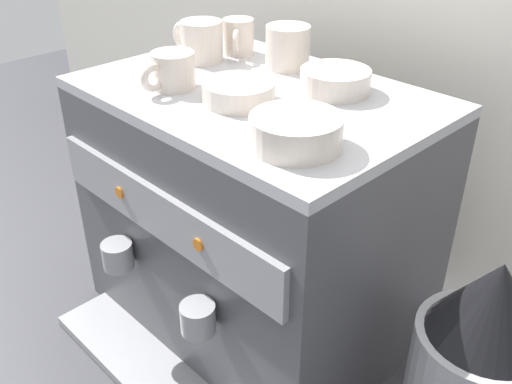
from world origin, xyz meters
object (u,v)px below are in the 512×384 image
at_px(ceramic_bowl_0, 296,132).
at_px(milk_pitcher, 139,211).
at_px(espresso_machine, 254,215).
at_px(ceramic_cup_1, 238,37).
at_px(ceramic_cup_3, 200,41).
at_px(ceramic_bowl_1, 335,81).
at_px(ceramic_cup_0, 172,71).
at_px(ceramic_cup_2, 288,46).
at_px(ceramic_bowl_2, 239,93).

xyz_separation_m(ceramic_bowl_0, milk_pitcher, (-0.61, 0.11, -0.45)).
height_order(espresso_machine, ceramic_cup_1, ceramic_cup_1).
height_order(ceramic_cup_3, ceramic_bowl_1, ceramic_cup_3).
relative_size(ceramic_cup_0, ceramic_cup_2, 1.03).
bearing_deg(espresso_machine, ceramic_bowl_0, -29.46).
relative_size(ceramic_cup_3, milk_pitcher, 0.97).
bearing_deg(ceramic_bowl_1, espresso_machine, -136.57).
relative_size(ceramic_cup_2, ceramic_cup_3, 0.87).
bearing_deg(ceramic_bowl_0, ceramic_cup_3, 158.52).
relative_size(ceramic_cup_1, ceramic_bowl_2, 0.71).
relative_size(ceramic_cup_0, milk_pitcher, 0.86).
height_order(espresso_machine, ceramic_cup_3, ceramic_cup_3).
distance_m(ceramic_cup_1, milk_pitcher, 0.54).
height_order(ceramic_cup_0, ceramic_bowl_2, ceramic_cup_0).
bearing_deg(ceramic_cup_2, ceramic_bowl_1, -15.36).
distance_m(espresso_machine, ceramic_bowl_2, 0.27).
relative_size(ceramic_cup_2, ceramic_bowl_2, 0.89).
xyz_separation_m(espresso_machine, ceramic_cup_2, (-0.05, 0.13, 0.29)).
bearing_deg(milk_pitcher, ceramic_bowl_2, -7.19).
bearing_deg(ceramic_cup_0, ceramic_cup_1, 106.53).
bearing_deg(ceramic_cup_2, ceramic_bowl_0, -45.20).
height_order(espresso_machine, ceramic_bowl_1, ceramic_bowl_1).
distance_m(ceramic_cup_3, ceramic_bowl_0, 0.41).
bearing_deg(milk_pitcher, ceramic_cup_2, 18.96).
height_order(ceramic_bowl_0, ceramic_bowl_2, ceramic_bowl_0).
height_order(ceramic_cup_2, ceramic_bowl_2, ceramic_cup_2).
relative_size(ceramic_bowl_0, ceramic_bowl_1, 1.09).
height_order(ceramic_cup_1, ceramic_bowl_0, ceramic_cup_1).
height_order(ceramic_cup_3, milk_pitcher, ceramic_cup_3).
height_order(ceramic_bowl_1, ceramic_bowl_2, ceramic_bowl_1).
height_order(ceramic_cup_3, ceramic_bowl_2, ceramic_cup_3).
xyz_separation_m(ceramic_cup_0, ceramic_bowl_2, (0.12, 0.04, -0.01)).
bearing_deg(ceramic_cup_1, ceramic_cup_2, 5.72).
xyz_separation_m(ceramic_bowl_0, ceramic_bowl_1, (-0.09, 0.20, -0.00)).
xyz_separation_m(ceramic_bowl_0, ceramic_bowl_2, (-0.17, 0.05, -0.01)).
xyz_separation_m(ceramic_cup_0, milk_pitcher, (-0.32, 0.09, -0.46)).
relative_size(ceramic_cup_2, ceramic_bowl_0, 0.82).
relative_size(ceramic_cup_3, ceramic_bowl_1, 1.03).
bearing_deg(ceramic_cup_3, ceramic_bowl_1, 9.93).
bearing_deg(ceramic_bowl_1, ceramic_bowl_2, -118.41).
distance_m(ceramic_bowl_0, milk_pitcher, 0.77).
bearing_deg(milk_pitcher, ceramic_cup_3, 9.48).
bearing_deg(ceramic_bowl_0, ceramic_bowl_1, 114.97).
bearing_deg(espresso_machine, ceramic_cup_0, -139.54).
distance_m(ceramic_cup_0, ceramic_bowl_1, 0.27).
height_order(ceramic_cup_1, ceramic_bowl_1, ceramic_cup_1).
height_order(ceramic_cup_2, ceramic_bowl_1, ceramic_cup_2).
xyz_separation_m(ceramic_cup_2, ceramic_bowl_2, (0.07, -0.18, -0.02)).
distance_m(ceramic_bowl_1, ceramic_bowl_2, 0.16).
distance_m(ceramic_cup_0, ceramic_cup_3, 0.16).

